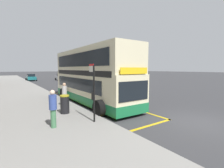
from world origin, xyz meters
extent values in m
plane|color=#333335|center=(0.00, 32.00, 0.00)|extent=(260.00, 260.00, 0.00)
cube|color=gray|center=(-7.00, 32.00, 0.07)|extent=(6.00, 76.00, 0.14)
cube|color=beige|center=(-2.45, 7.66, 1.35)|extent=(2.44, 10.56, 2.30)
cube|color=beige|center=(-2.45, 7.66, 3.45)|extent=(2.42, 10.35, 1.90)
cube|color=#196B3D|center=(-2.45, 7.66, 0.50)|extent=(2.46, 10.58, 0.60)
cube|color=black|center=(-2.45, 7.66, 2.52)|extent=(2.47, 9.72, 0.36)
cube|color=black|center=(-3.69, 8.06, 1.65)|extent=(0.04, 8.45, 0.90)
cube|color=black|center=(-3.69, 7.66, 3.50)|extent=(0.04, 9.30, 1.00)
cube|color=black|center=(-2.45, 2.36, 1.60)|extent=(2.15, 0.04, 1.10)
cube|color=yellow|center=(-2.45, 2.36, 2.72)|extent=(1.95, 0.04, 0.36)
cylinder|color=black|center=(-3.76, 3.86, 0.50)|extent=(0.56, 1.00, 1.00)
cylinder|color=black|center=(-1.14, 3.86, 0.50)|extent=(0.56, 1.00, 1.00)
cylinder|color=black|center=(-3.76, 10.57, 0.50)|extent=(0.56, 1.00, 1.00)
cylinder|color=black|center=(-1.14, 10.57, 0.50)|extent=(0.56, 1.00, 1.00)
cube|color=gold|center=(-3.92, 7.73, 0.01)|extent=(0.16, 13.38, 0.01)
cube|color=gold|center=(-0.92, 7.73, 0.01)|extent=(0.16, 13.38, 0.01)
cube|color=gold|center=(-2.42, 1.12, 0.01)|extent=(3.16, 0.16, 0.01)
cube|color=gold|center=(-2.42, 14.34, 0.01)|extent=(3.16, 0.16, 0.01)
cylinder|color=black|center=(-4.70, 2.84, 1.57)|extent=(0.09, 0.09, 2.86)
cube|color=silver|center=(-4.70, 3.10, 2.82)|extent=(0.05, 0.42, 0.30)
cube|color=red|center=(-4.70, 3.10, 3.02)|extent=(0.05, 0.42, 0.10)
cube|color=black|center=(-4.70, 2.94, 1.44)|extent=(0.06, 0.28, 0.40)
cube|color=silver|center=(2.92, 33.90, 0.66)|extent=(1.76, 4.20, 0.72)
cube|color=black|center=(2.92, 33.80, 1.32)|extent=(1.52, 1.90, 0.60)
cylinder|color=black|center=(1.98, 35.20, 0.30)|extent=(0.22, 0.60, 0.60)
cylinder|color=black|center=(3.85, 35.20, 0.30)|extent=(0.22, 0.60, 0.60)
cylinder|color=black|center=(1.98, 32.60, 0.30)|extent=(0.22, 0.60, 0.60)
cylinder|color=black|center=(3.85, 32.60, 0.30)|extent=(0.22, 0.60, 0.60)
cube|color=#196066|center=(-3.19, 36.92, 0.66)|extent=(1.76, 4.20, 0.72)
cube|color=black|center=(-3.19, 36.82, 1.32)|extent=(1.52, 1.90, 0.60)
cylinder|color=black|center=(-4.13, 38.22, 0.30)|extent=(0.22, 0.60, 0.60)
cylinder|color=black|center=(-2.26, 38.22, 0.30)|extent=(0.22, 0.60, 0.60)
cylinder|color=black|center=(-4.13, 35.61, 0.30)|extent=(0.22, 0.60, 0.60)
cylinder|color=black|center=(-2.26, 35.61, 0.30)|extent=(0.22, 0.60, 0.60)
cylinder|color=#3F724C|center=(-6.62, 3.20, 0.56)|extent=(0.24, 0.24, 0.85)
cylinder|color=#33478C|center=(-6.62, 3.20, 1.32)|extent=(0.34, 0.34, 0.67)
sphere|color=beige|center=(-6.62, 3.20, 1.77)|extent=(0.23, 0.23, 0.23)
cylinder|color=#B7B2AD|center=(-4.87, 7.04, 0.55)|extent=(0.24, 0.24, 0.82)
cylinder|color=#B7B2AD|center=(-4.87, 7.04, 1.29)|extent=(0.34, 0.34, 0.65)
sphere|color=tan|center=(-4.87, 7.04, 1.72)|extent=(0.22, 0.22, 0.22)
cylinder|color=black|center=(-5.44, 5.22, 0.66)|extent=(0.53, 0.53, 1.03)
cylinder|color=#A5991E|center=(-5.44, 5.22, 1.21)|extent=(0.55, 0.55, 0.08)
camera|label=1|loc=(-8.39, -4.13, 2.84)|focal=25.37mm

